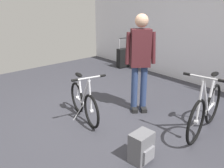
# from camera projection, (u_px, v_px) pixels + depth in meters

# --- Properties ---
(ground_plane) EXTENTS (7.44, 7.44, 0.00)m
(ground_plane) POSITION_uv_depth(u_px,v_px,m) (106.00, 121.00, 3.85)
(ground_plane) COLOR #38383F
(back_wall) EXTENTS (7.44, 0.10, 2.85)m
(back_wall) POSITION_uv_depth(u_px,v_px,m) (204.00, 20.00, 5.06)
(back_wall) COLOR silver
(back_wall) RESTS_ON ground_plane
(folding_bike_foreground) EXTENTS (1.12, 0.52, 0.81)m
(folding_bike_foreground) POSITION_uv_depth(u_px,v_px,m) (84.00, 101.00, 3.83)
(folding_bike_foreground) COLOR black
(folding_bike_foreground) RESTS_ON ground_plane
(display_bike_left) EXTENTS (0.53, 1.35, 0.95)m
(display_bike_left) POSITION_uv_depth(u_px,v_px,m) (206.00, 110.00, 3.44)
(display_bike_left) COLOR black
(display_bike_left) RESTS_ON ground_plane
(visitor_near_wall) EXTENTS (0.39, 0.44, 1.65)m
(visitor_near_wall) POSITION_uv_depth(u_px,v_px,m) (140.00, 58.00, 3.94)
(visitor_near_wall) COLOR navy
(visitor_near_wall) RESTS_ON ground_plane
(rolling_suitcase) EXTENTS (0.23, 0.38, 0.83)m
(rolling_suitcase) POSITION_uv_depth(u_px,v_px,m) (123.00, 58.00, 6.72)
(rolling_suitcase) COLOR black
(rolling_suitcase) RESTS_ON ground_plane
(backpack_on_floor) EXTENTS (0.25, 0.30, 0.38)m
(backpack_on_floor) POSITION_uv_depth(u_px,v_px,m) (142.00, 147.00, 2.86)
(backpack_on_floor) COLOR slate
(backpack_on_floor) RESTS_ON ground_plane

